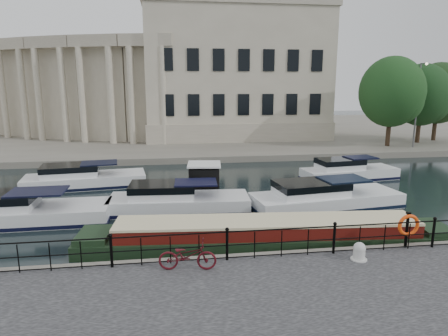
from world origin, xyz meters
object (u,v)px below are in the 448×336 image
Objects in this scene: mooring_bollard at (359,252)px; harbour_hut at (204,182)px; bicycle at (187,255)px; narrowboat at (267,239)px; life_ring_post at (408,226)px.

mooring_bollard is 11.47m from harbour_hut.
bicycle is 0.68× the size of harbour_hut.
mooring_bollard is at bearing -42.30° from narrowboat.
harbour_hut is at bearing -1.15° from bicycle.
life_ring_post reaches higher than bicycle.
harbour_hut reaches higher than life_ring_post.
life_ring_post is at bearing -18.25° from narrowboat.
narrowboat is (-2.65, 2.84, -0.49)m from mooring_bollard.
bicycle is at bearing -91.96° from harbour_hut.
harbour_hut is (1.56, 10.43, -0.11)m from bicycle.
life_ring_post is at bearing -48.41° from harbour_hut.
mooring_bollard is (6.11, -0.09, -0.21)m from bicycle.
harbour_hut is (-4.55, 10.52, 0.10)m from mooring_bollard.
harbour_hut is (-6.86, 9.78, -0.48)m from life_ring_post.
harbour_hut reaches higher than bicycle.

